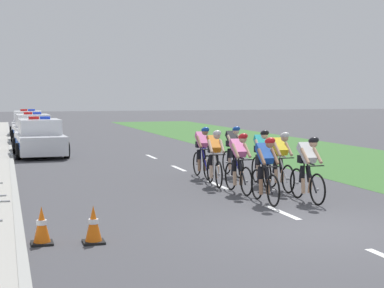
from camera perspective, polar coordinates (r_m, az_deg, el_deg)
ground_plane at (r=11.58m, az=12.11°, el=-7.83°), size 160.00×160.00×0.00m
kerb_edge at (r=23.99m, az=-16.51°, el=-1.31°), size 0.16×60.00×0.13m
grass_verge at (r=27.05m, az=10.53°, el=-0.67°), size 7.00×60.00×0.01m
lane_markings_centre at (r=16.74m, az=2.49°, el=-3.87°), size 0.14×17.60×0.01m
cyclist_lead at (r=14.02m, az=6.85°, el=-2.33°), size 0.42×1.72×1.56m
cyclist_second at (r=14.34m, az=10.73°, el=-2.22°), size 0.42×1.72×1.56m
cyclist_third at (r=15.37m, az=4.37°, el=-1.69°), size 0.42×1.72×1.56m
cyclist_fourth at (r=15.92m, az=8.21°, el=-1.51°), size 0.42×1.72×1.56m
cyclist_fifth at (r=16.62m, az=2.12°, el=-1.20°), size 0.45×1.72×1.56m
cyclist_sixth at (r=16.78m, az=6.50°, el=-1.17°), size 0.45×1.72×1.56m
cyclist_seventh at (r=18.16m, az=0.98°, el=-0.70°), size 0.42×1.72×1.56m
cyclist_eighth at (r=18.57m, az=3.84°, el=-0.59°), size 0.42×1.72×1.56m
police_car_nearest at (r=25.45m, az=-14.03°, el=0.46°), size 2.11×4.45×1.59m
police_car_second at (r=31.67m, az=-14.64°, el=1.25°), size 2.13×4.46×1.59m
police_car_third at (r=37.91m, az=-15.05°, el=1.78°), size 2.16×4.48×1.59m
traffic_cone_near at (r=10.51m, az=-13.84°, el=-7.42°), size 0.36×0.36×0.64m
traffic_cone_mid at (r=10.42m, az=-9.18°, el=-7.45°), size 0.36×0.36×0.64m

